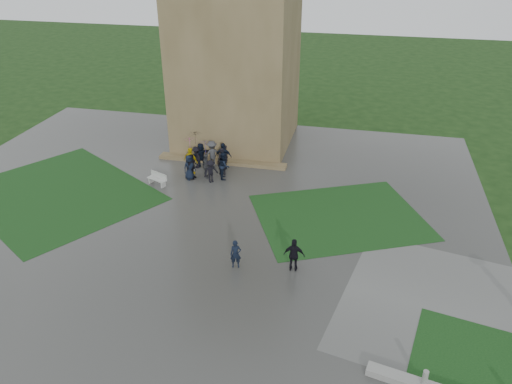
% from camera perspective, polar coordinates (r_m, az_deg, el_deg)
% --- Properties ---
extents(ground, '(120.00, 120.00, 0.00)m').
position_cam_1_polar(ground, '(26.03, -10.42, -6.25)').
color(ground, black).
extents(plaza, '(34.00, 34.00, 0.02)m').
position_cam_1_polar(plaza, '(27.56, -8.87, -3.97)').
color(plaza, '#363633').
rests_on(plaza, ground).
extents(lawn_inset_left, '(14.10, 13.46, 0.01)m').
position_cam_1_polar(lawn_inset_left, '(32.83, -21.61, -0.17)').
color(lawn_inset_left, '#123413').
rests_on(lawn_inset_left, plaza).
extents(lawn_inset_right, '(11.12, 10.15, 0.01)m').
position_cam_1_polar(lawn_inset_right, '(28.51, 9.52, -2.81)').
color(lawn_inset_right, '#123413').
rests_on(lawn_inset_right, plaza).
extents(tower, '(8.00, 8.00, 18.00)m').
position_cam_1_polar(tower, '(36.19, -2.32, 19.35)').
color(tower, brown).
rests_on(tower, ground).
extents(tower_plinth, '(9.00, 0.80, 0.22)m').
position_cam_1_polar(tower_plinth, '(34.65, -3.90, 3.55)').
color(tower_plinth, brown).
rests_on(tower_plinth, plaza).
extents(bench, '(1.41, 0.92, 0.79)m').
position_cam_1_polar(bench, '(32.05, -11.19, 1.50)').
color(bench, '#A9AAA5').
rests_on(bench, plaza).
extents(visitor_cluster, '(3.25, 3.49, 2.59)m').
position_cam_1_polar(visitor_cluster, '(32.86, -5.89, 3.95)').
color(visitor_cluster, black).
rests_on(visitor_cluster, plaza).
extents(pedestrian_mid, '(0.60, 0.48, 1.44)m').
position_cam_1_polar(pedestrian_mid, '(23.85, -2.33, -7.11)').
color(pedestrian_mid, black).
rests_on(pedestrian_mid, plaza).
extents(pedestrian_near, '(1.02, 0.60, 1.70)m').
position_cam_1_polar(pedestrian_near, '(23.62, 4.38, -7.19)').
color(pedestrian_near, black).
rests_on(pedestrian_near, plaza).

